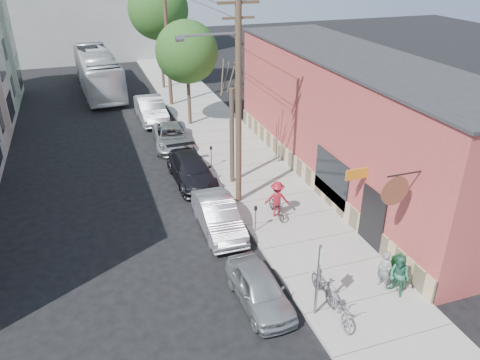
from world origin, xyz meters
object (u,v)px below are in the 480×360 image
object	(u,v)px
patron_green	(399,276)
cyclist	(277,199)
patron_grey	(385,270)
car_4	(151,109)
tree_bare	(232,137)
parking_meter_near	(256,215)
tree_leafy_far	(158,9)
parked_bike_b	(339,306)
utility_pole_near	(237,97)
patio_chair_b	(399,277)
car_3	(172,137)
car_1	(218,216)
patio_chair_a	(398,267)
car_2	(191,170)
tree_leafy_mid	(187,52)
sign_post	(318,274)
parked_bike_a	(323,286)
parking_meter_far	(211,153)
bus	(98,72)
car_0	(259,288)

from	to	relation	value
patron_green	cyclist	size ratio (longest dim) A/B	0.94
patron_grey	car_4	xyz separation A→B (m)	(-4.95, 21.61, -0.06)
tree_bare	parking_meter_near	bearing A→B (deg)	-96.31
tree_leafy_far	parked_bike_b	size ratio (longest dim) A/B	4.64
utility_pole_near	patron_grey	size ratio (longest dim) A/B	6.64
patio_chair_b	car_4	distance (m)	22.51
cyclist	car_3	distance (m)	10.62
car_1	car_4	size ratio (longest dim) A/B	0.86
patio_chair_a	car_1	bearing A→B (deg)	126.35
parking_meter_near	patron_green	world-z (taller)	patron_green
parked_bike_b	car_2	xyz separation A→B (m)	(-2.17, 11.87, 0.03)
tree_leafy_mid	cyclist	xyz separation A→B (m)	(0.85, -13.64, -4.12)
sign_post	car_2	distance (m)	11.57
utility_pole_near	cyclist	distance (m)	4.97
cyclist	parking_meter_near	bearing A→B (deg)	53.87
tree_leafy_mid	patio_chair_a	size ratio (longest dim) A/B	8.03
parked_bike_a	parked_bike_b	size ratio (longest dim) A/B	0.85
parked_bike_a	car_2	size ratio (longest dim) A/B	0.35
patio_chair_a	patron_green	distance (m)	1.09
utility_pole_near	car_1	xyz separation A→B (m)	(-1.59, -2.06, -4.69)
car_4	patio_chair_b	bearing A→B (deg)	-76.85
cyclist	car_2	bearing A→B (deg)	-40.06
parked_bike_a	car_3	size ratio (longest dim) A/B	0.35
patio_chair_b	car_1	distance (m)	7.93
patron_grey	patio_chair_b	bearing A→B (deg)	47.25
parked_bike_a	car_1	size ratio (longest dim) A/B	0.38
tree_bare	parked_bike_b	size ratio (longest dim) A/B	2.58
patron_grey	car_3	bearing A→B (deg)	174.89
patio_chair_b	parking_meter_near	bearing A→B (deg)	120.95
parking_meter_near	car_4	bearing A→B (deg)	96.41
parking_meter_far	car_3	bearing A→B (deg)	109.66
parking_meter_far	tree_leafy_mid	world-z (taller)	tree_leafy_mid
patio_chair_b	parked_bike_a	distance (m)	2.92
parked_bike_a	patron_grey	bearing A→B (deg)	-6.32
tree_bare	parked_bike_b	xyz separation A→B (m)	(0.17, -10.94, -2.02)
sign_post	tree_leafy_mid	world-z (taller)	tree_leafy_mid
tree_leafy_far	patio_chair_a	distance (m)	30.21
patron_grey	parked_bike_a	world-z (taller)	patron_grey
bus	utility_pole_near	bearing A→B (deg)	-80.74
car_4	parking_meter_far	bearing A→B (deg)	-79.84
patio_chair_b	bus	bearing A→B (deg)	101.75
utility_pole_near	patron_grey	distance (m)	9.59
patio_chair_b	car_3	xyz separation A→B (m)	(-5.08, 16.43, 0.06)
tree_bare	car_0	world-z (taller)	tree_bare
patio_chair_b	bus	distance (m)	32.10
tree_leafy_far	patio_chair_a	world-z (taller)	tree_leafy_far
utility_pole_near	parked_bike_b	xyz separation A→B (m)	(0.58, -8.85, -4.74)
patron_green	cyclist	xyz separation A→B (m)	(-1.93, 6.51, 0.05)
sign_post	car_3	bearing A→B (deg)	95.31
parking_meter_near	car_1	bearing A→B (deg)	150.51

